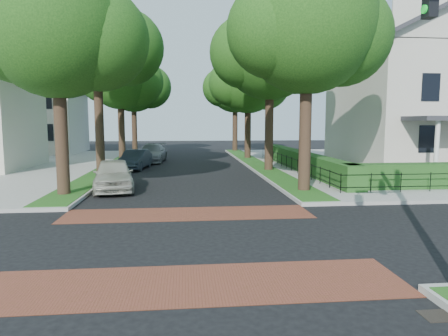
% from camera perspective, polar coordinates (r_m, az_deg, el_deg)
% --- Properties ---
extents(ground, '(120.00, 120.00, 0.00)m').
position_cam_1_polar(ground, '(11.69, -4.97, -10.12)').
color(ground, black).
rests_on(ground, ground).
extents(sidewalk_ne, '(30.00, 30.00, 0.15)m').
position_cam_1_polar(sidewalk_ne, '(36.16, 27.22, 0.68)').
color(sidewalk_ne, gray).
rests_on(sidewalk_ne, ground).
extents(crosswalk_far, '(9.00, 2.20, 0.01)m').
position_cam_1_polar(crosswalk_far, '(14.79, -5.13, -6.53)').
color(crosswalk_far, brown).
rests_on(crosswalk_far, ground).
extents(crosswalk_near, '(9.00, 2.20, 0.01)m').
position_cam_1_polar(crosswalk_near, '(8.68, -4.69, -16.18)').
color(crosswalk_near, brown).
rests_on(crosswalk_near, ground).
extents(storm_drain, '(0.65, 0.45, 0.01)m').
position_cam_1_polar(storm_drain, '(8.32, 28.52, -18.05)').
color(storm_drain, black).
rests_on(storm_drain, ground).
extents(grass_strip_ne, '(1.60, 29.80, 0.02)m').
position_cam_1_polar(grass_strip_ne, '(30.96, 4.62, 0.67)').
color(grass_strip_ne, '#1C4D16').
rests_on(grass_strip_ne, sidewalk_ne).
extents(grass_strip_nw, '(1.60, 29.80, 0.02)m').
position_cam_1_polar(grass_strip_nw, '(30.92, -15.48, 0.44)').
color(grass_strip_nw, '#1C4D16').
rests_on(grass_strip_nw, sidewalk_nw).
extents(tree_right_near, '(7.75, 6.67, 10.66)m').
position_cam_1_polar(tree_right_near, '(19.76, 11.94, 18.94)').
color(tree_right_near, black).
rests_on(tree_right_near, sidewalk_ne).
extents(tree_right_mid, '(8.25, 7.09, 11.22)m').
position_cam_1_polar(tree_right_mid, '(27.45, 6.72, 16.29)').
color(tree_right_mid, black).
rests_on(tree_right_mid, sidewalk_ne).
extents(tree_right_far, '(7.25, 6.23, 9.74)m').
position_cam_1_polar(tree_right_far, '(36.05, 3.56, 12.26)').
color(tree_right_far, black).
rests_on(tree_right_far, sidewalk_ne).
extents(tree_right_back, '(7.50, 6.45, 10.20)m').
position_cam_1_polar(tree_right_back, '(44.96, 1.70, 11.61)').
color(tree_right_back, black).
rests_on(tree_right_back, sidewalk_ne).
extents(tree_left_near, '(7.50, 6.45, 10.20)m').
position_cam_1_polar(tree_left_near, '(19.57, -22.32, 17.65)').
color(tree_left_near, black).
rests_on(tree_left_near, sidewalk_nw).
extents(tree_left_mid, '(8.00, 6.88, 11.48)m').
position_cam_1_polar(tree_left_mid, '(27.42, -17.43, 16.80)').
color(tree_left_mid, black).
rests_on(tree_left_mid, sidewalk_nw).
extents(tree_left_far, '(7.00, 6.02, 9.86)m').
position_cam_1_polar(tree_left_far, '(36.00, -14.43, 12.42)').
color(tree_left_far, black).
rests_on(tree_left_far, sidewalk_nw).
extents(tree_left_back, '(7.75, 6.66, 10.44)m').
position_cam_1_polar(tree_left_back, '(44.93, -12.65, 11.64)').
color(tree_left_back, black).
rests_on(tree_left_back, sidewalk_nw).
extents(hedge_main_road, '(1.00, 18.00, 1.20)m').
position_cam_1_polar(hedge_main_road, '(27.46, 10.89, 1.05)').
color(hedge_main_road, '#214819').
rests_on(hedge_main_road, sidewalk_ne).
extents(fence_main_road, '(0.06, 18.00, 0.90)m').
position_cam_1_polar(fence_main_road, '(27.26, 9.27, 0.73)').
color(fence_main_road, black).
rests_on(fence_main_road, sidewalk_ne).
extents(house_victorian, '(13.00, 13.05, 12.48)m').
position_cam_1_polar(house_victorian, '(32.44, 27.77, 10.58)').
color(house_victorian, beige).
rests_on(house_victorian, sidewalk_ne).
extents(house_left_far, '(10.00, 9.00, 10.14)m').
position_cam_1_polar(house_left_far, '(45.88, -25.51, 8.09)').
color(house_left_far, beige).
rests_on(house_left_far, sidewalk_nw).
extents(parked_car_front, '(2.58, 4.84, 1.57)m').
position_cam_1_polar(parked_car_front, '(20.32, -15.51, -0.91)').
color(parked_car_front, '#B0AF9E').
rests_on(parked_car_front, ground).
extents(parked_car_middle, '(2.07, 4.38, 1.39)m').
position_cam_1_polar(parked_car_middle, '(29.06, -12.54, 1.20)').
color(parked_car_middle, '#212B32').
rests_on(parked_car_middle, ground).
extents(parked_car_rear, '(2.49, 5.31, 1.50)m').
position_cam_1_polar(parked_car_rear, '(33.82, -10.27, 2.09)').
color(parked_car_rear, gray).
rests_on(parked_car_rear, ground).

